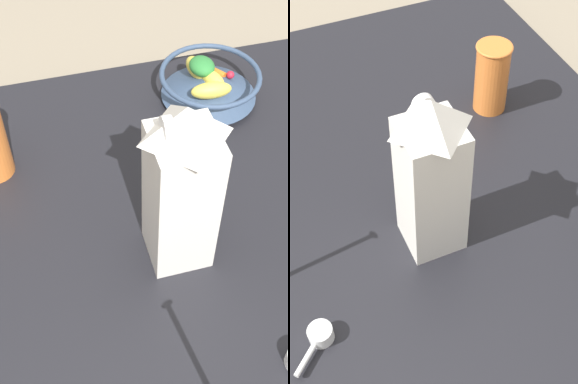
% 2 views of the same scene
% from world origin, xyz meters
% --- Properties ---
extents(ground_plane, '(6.00, 6.00, 0.00)m').
position_xyz_m(ground_plane, '(0.00, 0.00, 0.00)').
color(ground_plane, gray).
extents(countertop, '(1.12, 1.12, 0.04)m').
position_xyz_m(countertop, '(0.00, 0.00, 0.02)').
color(countertop, black).
rests_on(countertop, ground_plane).
extents(milk_carton, '(0.09, 0.09, 0.29)m').
position_xyz_m(milk_carton, '(-0.09, 0.13, 0.19)').
color(milk_carton, silver).
rests_on(milk_carton, countertop).
extents(drinking_cup, '(0.07, 0.07, 0.14)m').
position_xyz_m(drinking_cup, '(-0.33, -0.13, 0.12)').
color(drinking_cup, orange).
rests_on(drinking_cup, countertop).
extents(measuring_scoop, '(0.07, 0.07, 0.02)m').
position_xyz_m(measuring_scoop, '(0.12, 0.23, 0.06)').
color(measuring_scoop, white).
rests_on(measuring_scoop, countertop).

